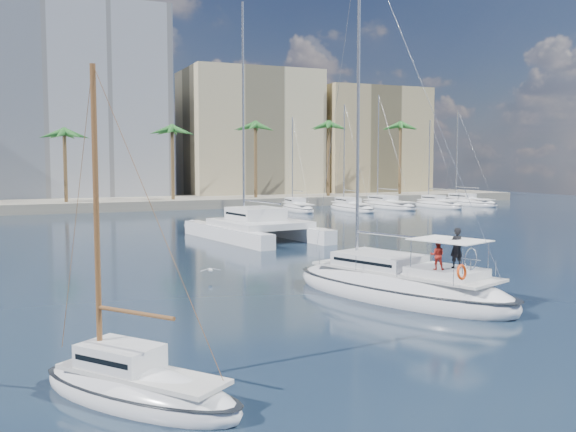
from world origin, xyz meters
name	(u,v)px	position (x,y,z in m)	size (l,w,h in m)	color
ground	(319,302)	(0.00, 0.00, 0.00)	(160.00, 160.00, 0.00)	black
quay	(115,204)	(0.00, 61.00, 0.60)	(120.00, 14.00, 1.20)	gray
building_modern	(11,104)	(-12.00, 73.00, 14.00)	(42.00, 16.00, 28.00)	silver
building_beige	(249,136)	(22.00, 70.00, 10.00)	(20.00, 14.00, 20.00)	#C5B78D
building_tan_right	(367,144)	(42.00, 68.00, 9.00)	(18.00, 12.00, 18.00)	tan
palm_centre	(118,128)	(0.00, 57.00, 10.28)	(3.60, 3.60, 12.30)	brown
palm_right	(357,133)	(34.00, 57.00, 10.28)	(3.60, 3.60, 12.30)	brown
main_sloop	(399,287)	(3.62, -0.75, 0.54)	(7.63, 12.40, 17.56)	white
small_sloop	(137,388)	(-9.50, -8.71, 0.37)	(5.45, 6.34, 9.22)	white
catamaran	(257,224)	(5.45, 22.45, 1.17)	(8.47, 13.88, 18.86)	white
seagull	(210,270)	(-2.84, 7.26, 0.47)	(1.11, 0.48, 0.20)	silver
moored_yacht_a	(297,211)	(20.00, 47.00, 0.00)	(2.72, 9.35, 11.90)	white
moored_yacht_b	(352,211)	(26.50, 45.00, 0.00)	(3.14, 10.78, 13.72)	white
moored_yacht_c	(388,208)	(33.00, 47.00, 0.00)	(3.55, 12.21, 15.54)	white
moored_yacht_d	(438,208)	(39.50, 45.00, 0.00)	(2.72, 9.35, 11.90)	white
moored_yacht_e	(467,205)	(46.00, 47.00, 0.00)	(3.14, 10.78, 13.72)	white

